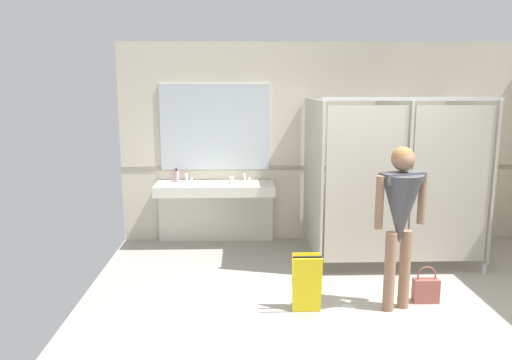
{
  "coord_description": "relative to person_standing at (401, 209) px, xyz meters",
  "views": [
    {
      "loc": [
        -1.37,
        -4.49,
        2.2
      ],
      "look_at": [
        -1.18,
        1.12,
        1.13
      ],
      "focal_mm": 34.97,
      "sensor_mm": 36.0,
      "label": 1
    }
  ],
  "objects": [
    {
      "name": "bathroom_stalls",
      "position": [
        0.37,
        1.39,
        0.05
      ],
      "size": [
        2.03,
        1.49,
        2.08
      ],
      "color": "#B2AD9E",
      "rests_on": "ground_plane"
    },
    {
      "name": "wall_back_tile_band",
      "position": [
        -0.19,
        2.36,
        0.02
      ],
      "size": [
        6.08,
        0.01,
        0.06
      ],
      "primitive_type": "cube",
      "color": "#9E937F",
      "rests_on": "wall_back"
    },
    {
      "name": "paper_cup",
      "position": [
        -1.67,
        2.0,
        -0.09
      ],
      "size": [
        0.07,
        0.07,
        0.11
      ],
      "primitive_type": "cylinder",
      "color": "white",
      "rests_on": "vanity_counter"
    },
    {
      "name": "mirror_panel",
      "position": [
        -1.89,
        2.35,
        0.6
      ],
      "size": [
        1.52,
        0.02,
        1.19
      ],
      "primitive_type": "cube",
      "color": "silver",
      "rests_on": "wall_back"
    },
    {
      "name": "ground_plane",
      "position": [
        -0.19,
        -0.13,
        -1.08
      ],
      "size": [
        6.08,
        5.59,
        0.1
      ],
      "primitive_type": "cube",
      "color": "#9E998E"
    },
    {
      "name": "vanity_counter",
      "position": [
        -1.89,
        2.16,
        -0.39
      ],
      "size": [
        1.62,
        0.55,
        1.0
      ],
      "color": "silver",
      "rests_on": "ground_plane"
    },
    {
      "name": "handbag",
      "position": [
        0.35,
        0.14,
        -0.89
      ],
      "size": [
        0.26,
        0.11,
        0.39
      ],
      "color": "#934C42",
      "rests_on": "ground_plane"
    },
    {
      "name": "wet_floor_sign",
      "position": [
        -0.9,
        -0.04,
        -0.73
      ],
      "size": [
        0.28,
        0.19,
        0.58
      ],
      "color": "yellow",
      "rests_on": "ground_plane"
    },
    {
      "name": "soap_dispenser",
      "position": [
        -2.43,
        2.23,
        -0.07
      ],
      "size": [
        0.07,
        0.07,
        0.19
      ],
      "color": "#D899B2",
      "rests_on": "vanity_counter"
    },
    {
      "name": "wall_back",
      "position": [
        -0.19,
        2.42,
        0.36
      ],
      "size": [
        6.08,
        0.12,
        2.79
      ],
      "primitive_type": "cube",
      "color": "beige",
      "rests_on": "ground_plane"
    },
    {
      "name": "floor_drain_cover",
      "position": [
        -0.47,
        0.04,
        -1.03
      ],
      "size": [
        0.14,
        0.14,
        0.01
      ],
      "primitive_type": "cylinder",
      "color": "#B7BABF",
      "rests_on": "ground_plane"
    },
    {
      "name": "person_standing",
      "position": [
        0.0,
        0.0,
        0.0
      ],
      "size": [
        0.55,
        0.51,
        1.63
      ],
      "color": "#8C664C",
      "rests_on": "ground_plane"
    }
  ]
}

